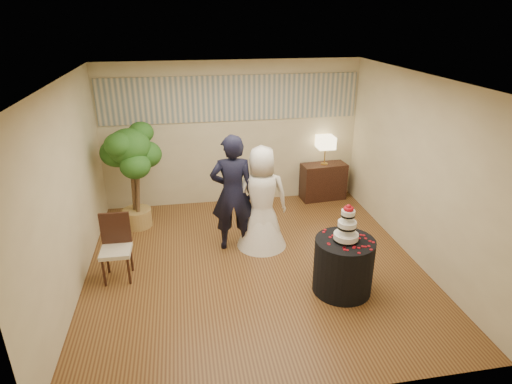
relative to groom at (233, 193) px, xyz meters
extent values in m
cube|color=brown|center=(0.24, -0.62, -0.96)|extent=(5.00, 5.00, 0.00)
cube|color=white|center=(0.24, -0.62, 1.84)|extent=(5.00, 5.00, 0.00)
cube|color=beige|center=(0.24, 1.88, 0.44)|extent=(5.00, 0.06, 2.80)
cube|color=beige|center=(0.24, -3.12, 0.44)|extent=(5.00, 0.06, 2.80)
cube|color=beige|center=(-2.26, -0.62, 0.44)|extent=(0.06, 5.00, 2.80)
cube|color=beige|center=(2.74, -0.62, 0.44)|extent=(0.06, 5.00, 2.80)
cube|color=#9D9E8F|center=(0.24, 1.86, 1.14)|extent=(4.90, 0.02, 0.85)
imported|color=black|center=(0.00, 0.00, 0.00)|extent=(0.73, 0.51, 1.92)
imported|color=white|center=(0.47, -0.03, -0.11)|extent=(0.87, 0.86, 1.71)
cylinder|color=black|center=(1.33, -1.45, -0.57)|extent=(1.06, 1.06, 0.79)
cube|color=black|center=(2.08, 1.66, -0.58)|extent=(0.93, 0.48, 0.75)
camera|label=1|loc=(-0.72, -6.17, 2.65)|focal=30.00mm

